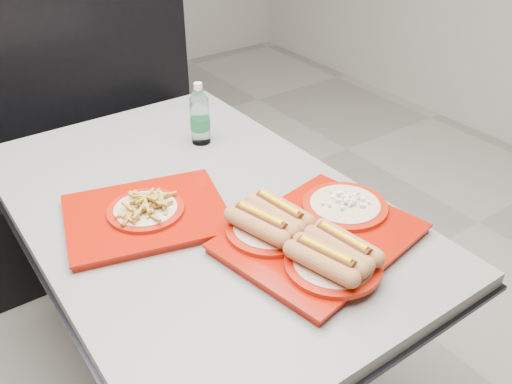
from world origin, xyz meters
TOP-DOWN VIEW (x-y plane):
  - ground at (0.00, 0.00)m, footprint 6.00×6.00m
  - diner_table at (0.00, 0.00)m, footprint 0.92×1.42m
  - booth_bench at (0.00, 1.09)m, footprint 1.30×0.57m
  - tray_near at (0.15, -0.35)m, footprint 0.54×0.45m
  - tray_far at (-0.15, 0.00)m, footprint 0.50×0.43m
  - water_bottle at (0.20, 0.31)m, footprint 0.07×0.07m

SIDE VIEW (x-z plane):
  - ground at x=0.00m, z-range 0.00..0.00m
  - booth_bench at x=0.00m, z-range -0.27..1.08m
  - diner_table at x=0.00m, z-range 0.21..0.96m
  - tray_far at x=-0.15m, z-range 0.73..0.82m
  - tray_near at x=0.15m, z-range 0.74..0.84m
  - water_bottle at x=0.20m, z-range 0.74..0.95m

